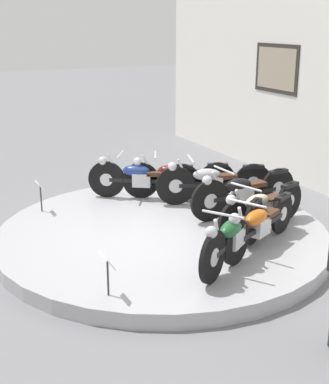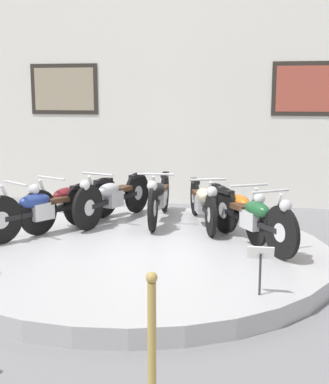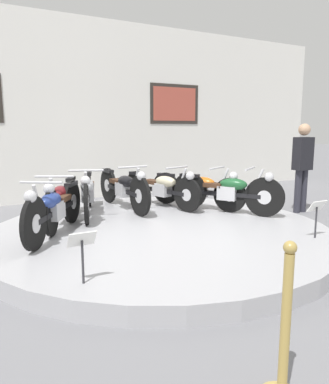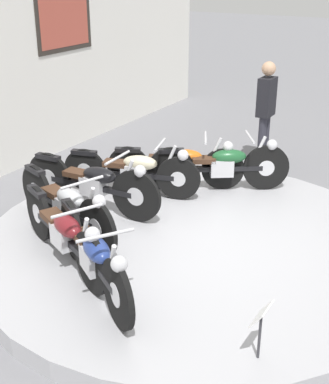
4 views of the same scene
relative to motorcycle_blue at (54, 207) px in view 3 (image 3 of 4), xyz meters
name	(u,v)px [view 3 (image 3 of 4)]	position (x,y,z in m)	size (l,w,h in m)	color
ground_plane	(160,241)	(1.46, -0.31, -0.60)	(60.00, 60.00, 0.00)	slate
display_platform	(160,234)	(1.46, -0.31, -0.50)	(4.99, 4.99, 0.21)	#ADADB2
back_wall	(82,110)	(1.46, 3.61, 1.46)	(14.00, 0.22, 4.12)	white
motorcycle_blue	(54,207)	(0.00, 0.00, 0.00)	(1.15, 1.71, 0.80)	black
motorcycle_maroon	(62,199)	(0.23, 0.57, 0.00)	(0.91, 1.82, 0.80)	black
motorcycle_silver	(88,191)	(0.76, 0.98, 0.01)	(0.74, 1.94, 0.81)	black
motorcycle_black	(124,187)	(1.47, 1.13, 0.01)	(0.54, 2.03, 0.81)	black
motorcycle_cream	(162,187)	(2.17, 0.98, -0.02)	(0.69, 1.89, 0.78)	black
motorcycle_orange	(198,188)	(2.70, 0.57, -0.02)	(0.93, 1.77, 0.78)	black
motorcycle_green	(228,190)	(2.93, 0.00, 0.00)	(1.17, 1.69, 0.80)	black
info_placard_front_left	(82,246)	(-0.12, -1.76, -0.02)	(0.26, 0.11, 0.51)	#333338
info_placard_front_centre	(317,211)	(3.04, -1.76, -0.02)	(0.26, 0.11, 0.51)	#333338
visitor_standing	(302,162)	(4.81, 0.09, 0.39)	(0.36, 0.23, 1.74)	#2D2D38
stanchion_post_left_of_entry	(284,349)	(0.59, -3.60, -0.26)	(0.28, 0.28, 1.02)	tan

